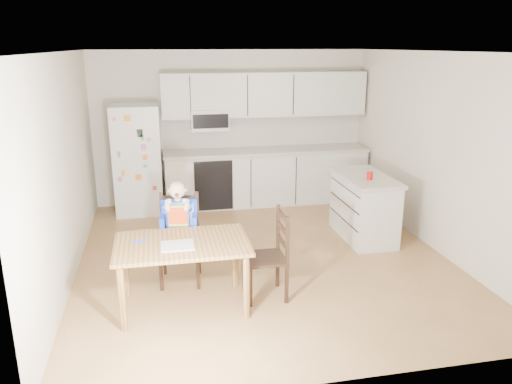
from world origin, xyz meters
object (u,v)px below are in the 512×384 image
object	(u,v)px
dining_table	(182,251)
chair_side	(274,249)
red_cup	(370,176)
kitchen_island	(364,207)
chair_booster	(179,221)
refrigerator	(137,159)

from	to	relation	value
dining_table	chair_side	xyz separation A→B (m)	(0.94, 0.05, -0.07)
red_cup	chair_side	size ratio (longest dim) A/B	0.10
kitchen_island	chair_side	size ratio (longest dim) A/B	1.25
dining_table	chair_booster	world-z (taller)	chair_booster
refrigerator	red_cup	world-z (taller)	refrigerator
chair_booster	chair_side	world-z (taller)	chair_booster
refrigerator	kitchen_island	world-z (taller)	refrigerator
red_cup	kitchen_island	bearing A→B (deg)	81.54
refrigerator	dining_table	bearing A→B (deg)	-81.14
chair_side	refrigerator	bearing A→B (deg)	-155.82
dining_table	kitchen_island	bearing A→B (deg)	29.48
chair_booster	chair_side	xyz separation A→B (m)	(0.94, -0.57, -0.17)
refrigerator	kitchen_island	size ratio (longest dim) A/B	1.43
dining_table	chair_booster	xyz separation A→B (m)	(0.01, 0.62, 0.10)
refrigerator	chair_side	size ratio (longest dim) A/B	1.79
red_cup	dining_table	xyz separation A→B (m)	(-2.52, -1.26, -0.32)
dining_table	chair_side	distance (m)	0.95
chair_side	red_cup	bearing A→B (deg)	127.04
red_cup	chair_booster	size ratio (longest dim) A/B	0.08
chair_booster	dining_table	bearing A→B (deg)	-83.79
kitchen_island	dining_table	distance (m)	2.93
refrigerator	chair_side	xyz separation A→B (m)	(1.44, -3.15, -0.31)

